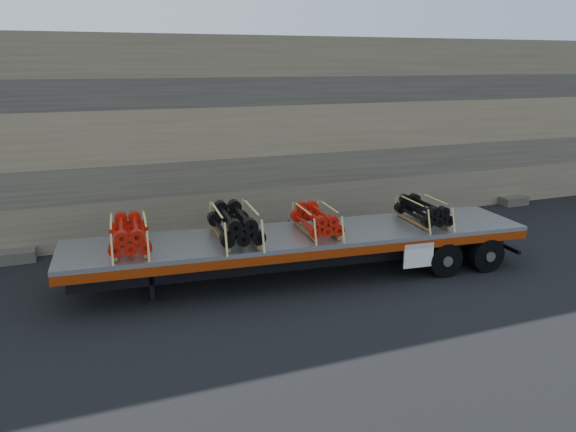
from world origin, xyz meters
The scene contains 7 objects.
ground centered at (0.00, 0.00, 0.00)m, with size 120.00×120.00×0.00m, color black.
rock_wall centered at (0.00, 6.50, 3.50)m, with size 44.00×3.00×7.00m, color #7A6B54.
trailer centered at (-0.07, 0.19, 0.67)m, with size 13.39×2.58×1.34m, color #ABADB2, non-canonical shape.
bundle_front centered at (-4.85, 0.62, 1.71)m, with size 1.05×2.09×0.74m, color red, non-canonical shape.
bundle_midfront centered at (-2.03, 0.37, 1.76)m, with size 1.18×2.36×0.84m, color black, non-canonical shape.
bundle_midrear centered at (0.35, 0.16, 1.69)m, with size 0.98×1.96×0.69m, color red, non-canonical shape.
bundle_rear centered at (3.80, -0.15, 1.68)m, with size 0.97×1.94×0.69m, color black, non-canonical shape.
Camera 1 is at (-6.16, -14.03, 6.10)m, focal length 35.00 mm.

